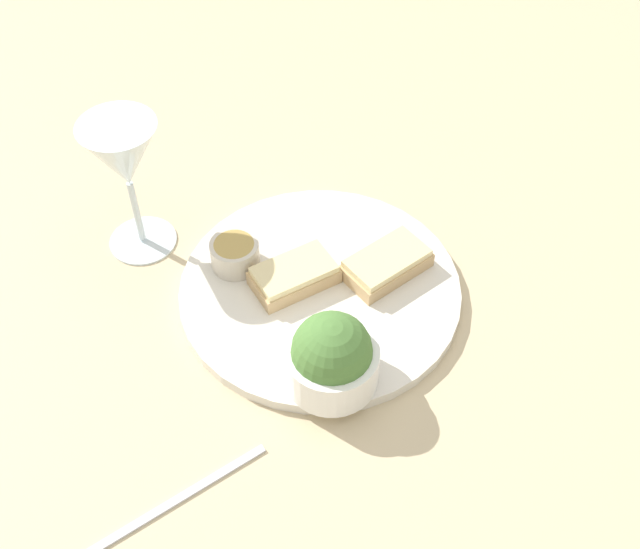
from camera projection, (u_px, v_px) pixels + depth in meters
ground_plane at (320, 294)px, 0.91m from camera, size 4.00×4.00×0.00m
dinner_plate at (320, 290)px, 0.90m from camera, size 0.32×0.32×0.01m
salad_bowl at (332, 357)px, 0.79m from camera, size 0.09×0.09×0.09m
sauce_ramekin at (235, 253)px, 0.90m from camera, size 0.06×0.06×0.03m
cheese_toast_near at (294, 275)px, 0.89m from camera, size 0.11×0.09×0.03m
cheese_toast_far at (387, 264)px, 0.90m from camera, size 0.11×0.09×0.03m
wine_glass at (124, 161)px, 0.86m from camera, size 0.09×0.09×0.17m
fork at (172, 501)px, 0.74m from camera, size 0.18×0.10×0.01m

